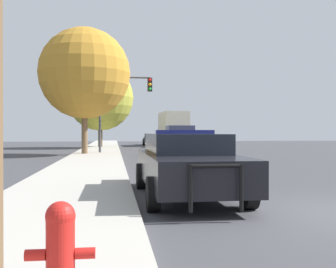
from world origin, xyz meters
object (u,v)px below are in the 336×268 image
at_px(fire_hydrant, 60,250).
at_px(tree_sidewalk_mid, 85,73).
at_px(police_car, 187,163).
at_px(tree_sidewalk_far, 100,98).
at_px(traffic_light, 121,98).
at_px(box_truck, 174,128).
at_px(car_background_distant, 151,139).

bearing_deg(fire_hydrant, tree_sidewalk_mid, 93.38).
distance_m(police_car, tree_sidewalk_far, 28.71).
relative_size(fire_hydrant, traffic_light, 0.16).
height_order(police_car, box_truck, box_truck).
height_order(fire_hydrant, car_background_distant, car_background_distant).
xyz_separation_m(car_background_distant, tree_sidewalk_far, (-5.24, -7.71, 3.81)).
distance_m(traffic_light, tree_sidewalk_mid, 2.94).
xyz_separation_m(police_car, tree_sidewalk_far, (-2.84, 28.33, 3.71)).
xyz_separation_m(traffic_light, tree_sidewalk_mid, (-2.27, -1.23, 1.39)).
xyz_separation_m(traffic_light, box_truck, (5.58, 14.24, -1.90)).
xyz_separation_m(police_car, traffic_light, (-1.18, 18.22, 2.92)).
bearing_deg(fire_hydrant, police_car, 71.14).
relative_size(police_car, box_truck, 0.66).
bearing_deg(box_truck, car_background_distant, -61.87).
height_order(fire_hydrant, tree_sidewalk_mid, tree_sidewalk_mid).
xyz_separation_m(fire_hydrant, car_background_distant, (4.48, 42.15, 0.11)).
distance_m(car_background_distant, tree_sidewalk_far, 10.07).
bearing_deg(car_background_distant, tree_sidewalk_far, -120.46).
bearing_deg(police_car, tree_sidewalk_mid, -78.86).
height_order(tree_sidewalk_far, tree_sidewalk_mid, tree_sidewalk_mid).
distance_m(fire_hydrant, tree_sidewalk_far, 34.67).
xyz_separation_m(police_car, tree_sidewalk_mid, (-3.45, 16.98, 4.32)).
relative_size(police_car, fire_hydrant, 6.39).
height_order(box_truck, tree_sidewalk_far, tree_sidewalk_far).
distance_m(fire_hydrant, box_truck, 39.13).
relative_size(fire_hydrant, tree_sidewalk_mid, 0.11).
bearing_deg(tree_sidewalk_mid, box_truck, 63.08).
height_order(police_car, fire_hydrant, police_car).
relative_size(traffic_light, box_truck, 0.63).
distance_m(police_car, fire_hydrant, 6.46).
distance_m(traffic_light, car_background_distant, 18.43).
distance_m(police_car, box_truck, 32.77).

